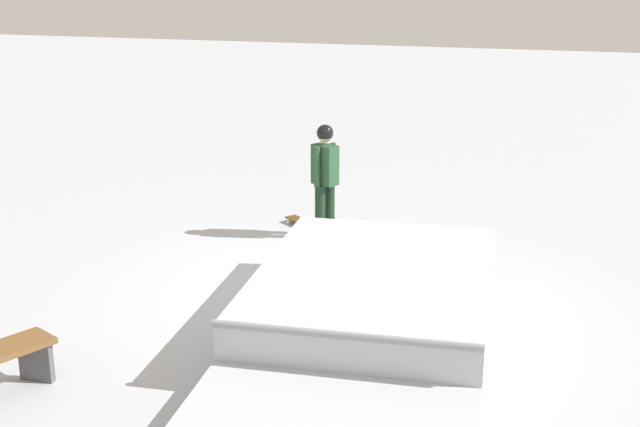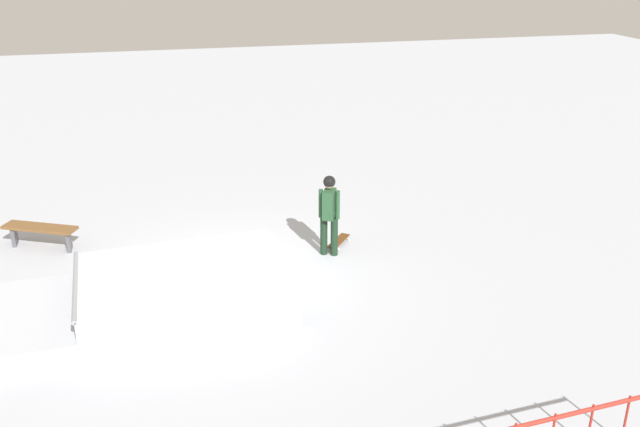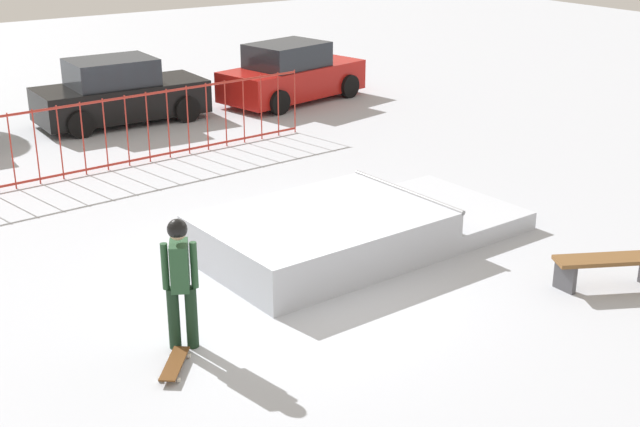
{
  "view_description": "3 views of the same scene",
  "coord_description": "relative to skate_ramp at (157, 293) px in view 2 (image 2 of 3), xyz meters",
  "views": [
    {
      "loc": [
        9.89,
        2.77,
        4.15
      ],
      "look_at": [
        -0.39,
        -0.17,
        0.9
      ],
      "focal_mm": 48.38,
      "sensor_mm": 36.0,
      "label": 1
    },
    {
      "loc": [
        1.19,
        11.91,
        6.14
      ],
      "look_at": [
        -1.9,
        -0.44,
        1.0
      ],
      "focal_mm": 38.49,
      "sensor_mm": 36.0,
      "label": 2
    },
    {
      "loc": [
        -6.04,
        -9.5,
        5.39
      ],
      "look_at": [
        1.07,
        1.11,
        0.6
      ],
      "focal_mm": 48.33,
      "sensor_mm": 36.0,
      "label": 3
    }
  ],
  "objects": [
    {
      "name": "skater",
      "position": [
        -3.52,
        -1.47,
        0.69
      ],
      "size": [
        0.4,
        0.44,
        1.73
      ],
      "rotation": [
        0.0,
        0.0,
        4.24
      ],
      "color": "black",
      "rests_on": "ground"
    },
    {
      "name": "skate_ramp",
      "position": [
        0.0,
        0.0,
        0.0
      ],
      "size": [
        5.55,
        2.93,
        0.74
      ],
      "rotation": [
        0.0,
        0.0,
        0.06
      ],
      "color": "silver",
      "rests_on": "ground"
    },
    {
      "name": "ground_plane",
      "position": [
        -1.39,
        -0.87,
        -0.32
      ],
      "size": [
        60.0,
        60.0,
        0.0
      ],
      "primitive_type": "plane",
      "color": "#B2B7C1"
    },
    {
      "name": "park_bench",
      "position": [
        2.32,
        -3.3,
        0.04
      ],
      "size": [
        1.61,
        1.08,
        0.48
      ],
      "rotation": [
        0.0,
        0.0,
        5.82
      ],
      "color": "brown",
      "rests_on": "ground"
    },
    {
      "name": "skateboard",
      "position": [
        -3.86,
        -1.9,
        -0.24
      ],
      "size": [
        0.65,
        0.75,
        0.09
      ],
      "rotation": [
        0.0,
        0.0,
        4.05
      ],
      "color": "#593314",
      "rests_on": "ground"
    }
  ]
}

